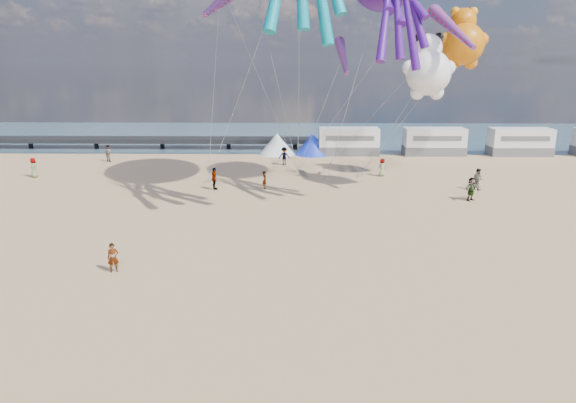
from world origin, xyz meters
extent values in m
plane|color=tan|center=(0.00, 0.00, 0.00)|extent=(120.00, 120.00, 0.00)
plane|color=#345364|center=(0.00, 55.00, 0.02)|extent=(120.00, 120.00, 0.00)
cube|color=black|center=(-28.00, 44.00, 1.00)|extent=(60.00, 3.00, 0.50)
cube|color=silver|center=(6.00, 40.00, 1.50)|extent=(6.60, 2.50, 3.00)
cube|color=silver|center=(15.50, 40.00, 1.50)|extent=(6.60, 2.50, 3.00)
cube|color=silver|center=(25.00, 40.00, 1.50)|extent=(6.60, 2.50, 3.00)
cone|color=white|center=(-2.00, 40.00, 1.20)|extent=(4.00, 4.00, 2.40)
cone|color=#1933CC|center=(2.00, 40.00, 1.20)|extent=(4.00, 4.00, 2.40)
imported|color=tan|center=(-8.86, 6.59, 0.75)|extent=(0.64, 0.52, 1.50)
imported|color=#7F6659|center=(-23.46, 27.84, 0.89)|extent=(0.75, 0.77, 1.79)
imported|color=#7F6659|center=(14.97, 23.94, 0.89)|extent=(0.91, 1.03, 1.77)
imported|color=#7F6659|center=(-1.04, 34.01, 0.90)|extent=(0.91, 0.73, 1.80)
imported|color=#7F6659|center=(-6.47, 23.59, 0.92)|extent=(1.08, 1.35, 1.83)
imported|color=#7F6659|center=(13.36, 20.53, 0.90)|extent=(1.11, 0.96, 1.79)
imported|color=#7F6659|center=(-2.39, 23.92, 0.74)|extent=(0.63, 1.43, 1.48)
imported|color=#7F6659|center=(8.01, 28.89, 0.82)|extent=(0.71, 0.61, 1.64)
imported|color=#7F6659|center=(-19.44, 35.51, 0.87)|extent=(1.02, 0.94, 1.74)
cube|color=gray|center=(-7.44, 26.11, 0.11)|extent=(0.50, 0.35, 0.22)
cube|color=gray|center=(2.97, 27.74, 0.11)|extent=(0.50, 0.35, 0.22)
cube|color=gray|center=(6.02, 28.62, 0.11)|extent=(0.50, 0.35, 0.22)
cube|color=gray|center=(2.50, 29.78, 0.11)|extent=(0.50, 0.35, 0.22)
cube|color=gray|center=(0.35, 30.35, 0.11)|extent=(0.50, 0.35, 0.22)
camera|label=1|loc=(0.26, -17.03, 10.20)|focal=32.00mm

